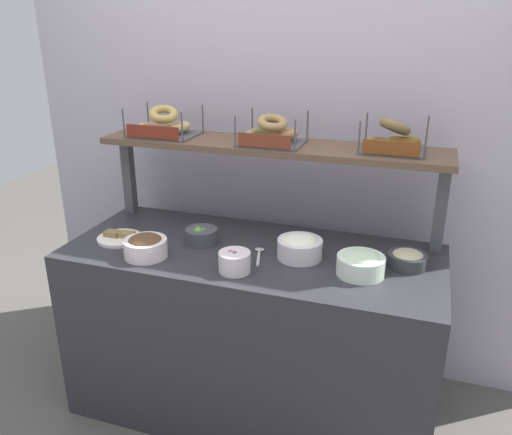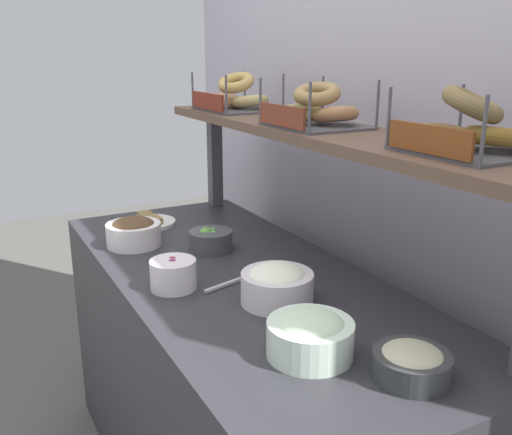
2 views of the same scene
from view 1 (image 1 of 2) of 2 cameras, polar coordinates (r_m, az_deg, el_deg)
The scene contains 17 objects.
ground_plane at distance 2.77m, azimuth -0.42°, elevation -19.87°, with size 8.00×8.00×0.00m, color #595651.
back_wall at distance 2.69m, azimuth 3.39°, elevation 7.83°, with size 2.87×0.06×2.40m, color #B6ADBD.
deli_counter at distance 2.51m, azimuth -0.45°, elevation -12.53°, with size 1.67×0.70×0.85m, color #2D2D33.
shelf_riser_left at distance 2.79m, azimuth -13.89°, elevation 4.53°, with size 0.05×0.05×0.40m, color #4C4C51.
shelf_riser_right at distance 2.37m, azimuth 19.76°, elevation 0.99°, with size 0.05×0.05×0.40m, color #4C4C51.
upper_shelf at distance 2.41m, azimuth 1.62°, elevation 7.90°, with size 1.63×0.32×0.03m, color brown.
bowl_beet_salad at distance 2.10m, azimuth -2.34°, elevation -4.88°, with size 0.13×0.13×0.09m.
bowl_chocolate_spread at distance 2.28m, azimuth -12.13°, elevation -3.09°, with size 0.19×0.19×0.10m.
bowl_cream_cheese at distance 2.23m, azimuth 4.87°, elevation -3.19°, with size 0.19×0.19×0.11m.
bowl_veggie_mix at distance 2.39m, azimuth -6.07°, elevation -1.96°, with size 0.15×0.15×0.08m.
bowl_tuna_salad at distance 2.23m, azimuth 16.39°, elevation -4.41°, with size 0.16×0.16×0.07m.
bowl_scallion_spread at distance 2.12m, azimuth 11.51°, elevation -4.97°, with size 0.19×0.19×0.10m.
serving_plate_white at distance 2.49m, azimuth -14.85°, elevation -2.13°, with size 0.21×0.21×0.04m.
serving_spoon_near_plate at distance 2.26m, azimuth 0.34°, elevation -4.00°, with size 0.07×0.17×0.01m.
bagel_basket_sesame at distance 2.59m, azimuth -10.18°, elevation 9.95°, with size 0.32×0.24×0.15m.
bagel_basket_everything at distance 2.37m, azimuth 1.74°, elevation 9.25°, with size 0.28×0.24×0.14m.
bagel_basket_cinnamon_raisin at distance 2.32m, azimuth 14.93°, elevation 8.30°, with size 0.28×0.25×0.15m.
Camera 1 is at (0.69, -1.97, 1.82)m, focal length 36.18 mm.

